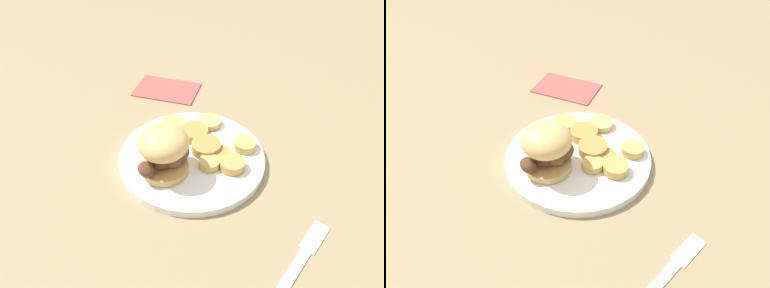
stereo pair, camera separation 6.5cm
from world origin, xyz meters
TOP-DOWN VIEW (x-y plane):
  - ground_plane at (0.00, 0.00)m, footprint 4.00×4.00m
  - dinner_plate at (0.00, 0.00)m, footprint 0.26×0.26m
  - sandwich at (-0.04, -0.04)m, footprint 0.09×0.10m
  - potato_round_0 at (-0.04, 0.08)m, footprint 0.05×0.05m
  - potato_round_1 at (0.09, 0.03)m, footprint 0.04×0.04m
  - potato_round_2 at (0.03, -0.03)m, footprint 0.04×0.04m
  - potato_round_3 at (0.05, 0.00)m, footprint 0.04×0.04m
  - potato_round_4 at (0.02, 0.01)m, footprint 0.05×0.05m
  - potato_round_5 at (0.00, 0.05)m, footprint 0.05×0.05m
  - potato_round_6 at (0.07, -0.03)m, footprint 0.04×0.04m
  - potato_round_7 at (0.03, 0.09)m, footprint 0.05×0.05m
  - fork at (0.17, -0.19)m, footprint 0.10×0.14m
  - napkin at (-0.08, 0.23)m, footprint 0.16×0.12m

SIDE VIEW (x-z plane):
  - ground_plane at x=0.00m, z-range 0.00..0.00m
  - fork at x=0.17m, z-range 0.00..0.00m
  - napkin at x=-0.08m, z-range 0.00..0.01m
  - dinner_plate at x=0.00m, z-range 0.00..0.02m
  - potato_round_3 at x=0.05m, z-range 0.02..0.03m
  - potato_round_7 at x=0.03m, z-range 0.02..0.03m
  - potato_round_0 at x=-0.04m, z-range 0.02..0.03m
  - potato_round_2 at x=0.03m, z-range 0.02..0.03m
  - potato_round_1 at x=0.09m, z-range 0.02..0.03m
  - potato_round_6 at x=0.07m, z-range 0.02..0.03m
  - potato_round_5 at x=0.00m, z-range 0.02..0.03m
  - potato_round_4 at x=0.02m, z-range 0.02..0.03m
  - sandwich at x=-0.04m, z-range 0.02..0.10m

